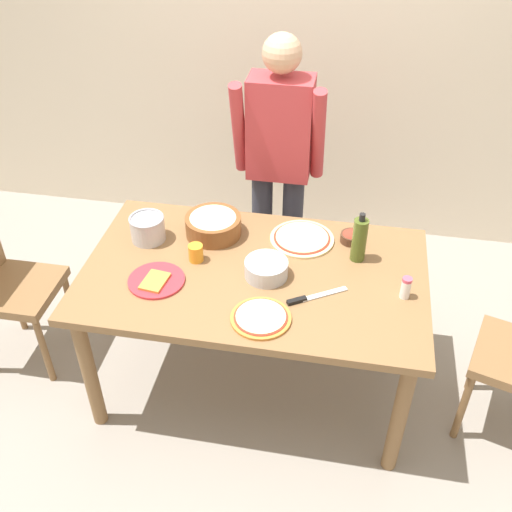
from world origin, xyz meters
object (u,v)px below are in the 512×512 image
(olive_oil_bottle, at_px, (359,239))
(chef_knife, at_px, (310,298))
(small_sauce_bowl, at_px, (352,237))
(steel_pot, at_px, (148,228))
(person_cook, at_px, (279,159))
(salt_shaker, at_px, (406,288))
(dining_table, at_px, (254,286))
(mixing_bowl_steel, at_px, (266,269))
(cup_orange, at_px, (196,253))
(plate_with_slice, at_px, (156,280))
(pizza_cooked_on_tray, at_px, (261,318))
(chair_wooden_left, at_px, (2,278))
(pizza_raw_on_board, at_px, (302,238))
(popcorn_bowl, at_px, (213,224))

(olive_oil_bottle, distance_m, chef_knife, 0.39)
(small_sauce_bowl, distance_m, steel_pot, 1.01)
(person_cook, distance_m, salt_shaker, 1.07)
(dining_table, bearing_deg, small_sauce_bowl, 36.17)
(mixing_bowl_steel, height_order, cup_orange, cup_orange)
(olive_oil_bottle, bearing_deg, chef_knife, -120.29)
(plate_with_slice, height_order, cup_orange, cup_orange)
(pizza_cooked_on_tray, distance_m, steel_pot, 0.80)
(small_sauce_bowl, height_order, cup_orange, cup_orange)
(person_cook, height_order, plate_with_slice, person_cook)
(small_sauce_bowl, xyz_separation_m, chef_knife, (-0.16, -0.46, -0.02))
(salt_shaker, bearing_deg, chair_wooden_left, 179.12)
(dining_table, xyz_separation_m, small_sauce_bowl, (0.43, 0.32, 0.12))
(chair_wooden_left, xyz_separation_m, salt_shaker, (2.01, -0.03, 0.27))
(mixing_bowl_steel, distance_m, chef_knife, 0.25)
(pizza_cooked_on_tray, height_order, steel_pot, steel_pot)
(small_sauce_bowl, bearing_deg, dining_table, -143.83)
(salt_shaker, bearing_deg, cup_orange, 174.68)
(chair_wooden_left, bearing_deg, chef_knife, -4.23)
(person_cook, xyz_separation_m, small_sauce_bowl, (0.44, -0.44, -0.15))
(pizza_raw_on_board, height_order, plate_with_slice, plate_with_slice)
(person_cook, bearing_deg, olive_oil_bottle, -50.77)
(popcorn_bowl, height_order, steel_pot, steel_pot)
(person_cook, height_order, popcorn_bowl, person_cook)
(dining_table, xyz_separation_m, person_cook, (-0.00, 0.76, 0.27))
(popcorn_bowl, distance_m, olive_oil_bottle, 0.73)
(popcorn_bowl, height_order, cup_orange, popcorn_bowl)
(person_cook, bearing_deg, popcorn_bowl, -116.75)
(popcorn_bowl, distance_m, small_sauce_bowl, 0.69)
(plate_with_slice, relative_size, popcorn_bowl, 0.93)
(small_sauce_bowl, xyz_separation_m, cup_orange, (-0.72, -0.28, 0.01))
(chair_wooden_left, relative_size, salt_shaker, 8.96)
(dining_table, distance_m, small_sauce_bowl, 0.55)
(olive_oil_bottle, relative_size, chef_knife, 0.99)
(chef_knife, bearing_deg, pizza_cooked_on_tray, -138.75)
(pizza_cooked_on_tray, distance_m, chef_knife, 0.25)
(small_sauce_bowl, xyz_separation_m, steel_pot, (-1.00, -0.16, 0.04))
(plate_with_slice, height_order, mixing_bowl_steel, mixing_bowl_steel)
(small_sauce_bowl, bearing_deg, olive_oil_bottle, -75.46)
(chair_wooden_left, bearing_deg, olive_oil_bottle, 6.63)
(person_cook, bearing_deg, pizza_cooked_on_tray, -85.21)
(person_cook, xyz_separation_m, olive_oil_bottle, (0.47, -0.58, -0.07))
(chair_wooden_left, distance_m, olive_oil_bottle, 1.83)
(olive_oil_bottle, bearing_deg, plate_with_slice, -159.25)
(chair_wooden_left, bearing_deg, popcorn_bowl, 14.88)
(pizza_cooked_on_tray, distance_m, small_sauce_bowl, 0.72)
(dining_table, distance_m, cup_orange, 0.32)
(steel_pot, height_order, salt_shaker, steel_pot)
(popcorn_bowl, relative_size, olive_oil_bottle, 1.09)
(olive_oil_bottle, bearing_deg, small_sauce_bowl, 104.54)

